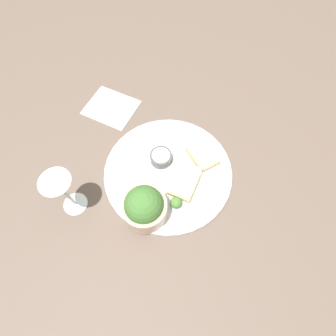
# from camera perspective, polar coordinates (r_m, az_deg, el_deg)

# --- Properties ---
(ground_plane) EXTENTS (4.00, 4.00, 0.00)m
(ground_plane) POSITION_cam_1_polar(r_m,az_deg,el_deg) (0.74, 0.00, -1.19)
(ground_plane) COLOR brown
(dinner_plate) EXTENTS (0.35, 0.35, 0.01)m
(dinner_plate) POSITION_cam_1_polar(r_m,az_deg,el_deg) (0.73, 0.00, -0.95)
(dinner_plate) COLOR silver
(dinner_plate) RESTS_ON ground_plane
(salad_bowl) EXTENTS (0.11, 0.11, 0.11)m
(salad_bowl) POSITION_cam_1_polar(r_m,az_deg,el_deg) (0.64, -5.16, -8.41)
(salad_bowl) COLOR tan
(salad_bowl) RESTS_ON dinner_plate
(sauce_ramekin) EXTENTS (0.06, 0.06, 0.03)m
(sauce_ramekin) POSITION_cam_1_polar(r_m,az_deg,el_deg) (0.73, -1.55, 2.35)
(sauce_ramekin) COLOR #4C4C4C
(sauce_ramekin) RESTS_ON dinner_plate
(cheese_toast_near) EXTENTS (0.12, 0.10, 0.03)m
(cheese_toast_near) POSITION_cam_1_polar(r_m,az_deg,el_deg) (0.70, 3.74, -2.84)
(cheese_toast_near) COLOR #D1B27F
(cheese_toast_near) RESTS_ON dinner_plate
(cheese_toast_far) EXTENTS (0.11, 0.10, 0.03)m
(cheese_toast_far) POSITION_cam_1_polar(r_m,az_deg,el_deg) (0.74, 7.55, 2.84)
(cheese_toast_far) COLOR #D1B27F
(cheese_toast_far) RESTS_ON dinner_plate
(wine_glass) EXTENTS (0.07, 0.07, 0.15)m
(wine_glass) POSITION_cam_1_polar(r_m,az_deg,el_deg) (0.65, -22.21, -4.24)
(wine_glass) COLOR silver
(wine_glass) RESTS_ON ground_plane
(garnish) EXTENTS (0.03, 0.03, 0.03)m
(garnish) POSITION_cam_1_polar(r_m,az_deg,el_deg) (0.68, 1.76, -7.52)
(garnish) COLOR #477533
(garnish) RESTS_ON dinner_plate
(napkin) EXTENTS (0.18, 0.19, 0.01)m
(napkin) POSITION_cam_1_polar(r_m,az_deg,el_deg) (0.88, -12.30, 12.80)
(napkin) COLOR white
(napkin) RESTS_ON ground_plane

